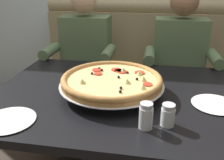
{
  "coord_description": "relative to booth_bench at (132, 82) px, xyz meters",
  "views": [
    {
      "loc": [
        0.18,
        -1.16,
        1.3
      ],
      "look_at": [
        -0.03,
        0.05,
        0.79
      ],
      "focal_mm": 39.08,
      "sensor_mm": 36.0,
      "label": 1
    }
  ],
  "objects": [
    {
      "name": "diner_left",
      "position": [
        -0.39,
        -0.27,
        0.31
      ],
      "size": [
        0.54,
        0.64,
        1.27
      ],
      "color": "#2D3342",
      "rests_on": "ground_plane"
    },
    {
      "name": "plate_near_left",
      "position": [
        -0.41,
        -1.32,
        0.35
      ],
      "size": [
        0.23,
        0.23,
        0.02
      ],
      "color": "white",
      "rests_on": "dining_table"
    },
    {
      "name": "pizza",
      "position": [
        -0.02,
        -0.97,
        0.41
      ],
      "size": [
        0.54,
        0.54,
        0.11
      ],
      "color": "silver",
      "rests_on": "dining_table"
    },
    {
      "name": "shaker_pepper_flakes",
      "position": [
        0.26,
        -1.24,
        0.38
      ],
      "size": [
        0.06,
        0.06,
        0.1
      ],
      "color": "white",
      "rests_on": "dining_table"
    },
    {
      "name": "plate_near_right",
      "position": [
        0.49,
        -1.02,
        0.35
      ],
      "size": [
        0.22,
        0.22,
        0.02
      ],
      "color": "white",
      "rests_on": "dining_table"
    },
    {
      "name": "booth_bench",
      "position": [
        0.0,
        0.0,
        0.0
      ],
      "size": [
        1.71,
        0.78,
        1.13
      ],
      "color": "#998966",
      "rests_on": "ground_plane"
    },
    {
      "name": "shaker_parmesan",
      "position": [
        0.17,
        -1.27,
        0.39
      ],
      "size": [
        0.06,
        0.06,
        0.11
      ],
      "color": "white",
      "rests_on": "dining_table"
    },
    {
      "name": "diner_right",
      "position": [
        0.39,
        -0.27,
        0.31
      ],
      "size": [
        0.54,
        0.64,
        1.27
      ],
      "color": "#2D3342",
      "rests_on": "ground_plane"
    },
    {
      "name": "dining_table",
      "position": [
        0.0,
        -0.96,
        0.26
      ],
      "size": [
        1.32,
        0.98,
        0.74
      ],
      "color": "black",
      "rests_on": "ground_plane"
    }
  ]
}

